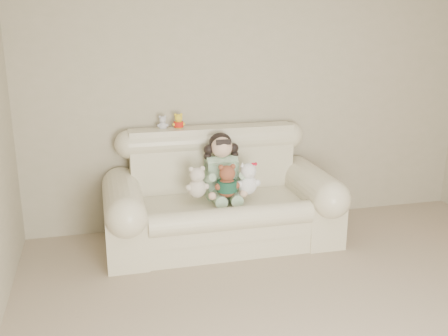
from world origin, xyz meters
TOP-DOWN VIEW (x-y plane):
  - wall_back at (0.00, 2.50)m, footprint 4.50×0.00m
  - sofa at (-0.46, 2.00)m, footprint 2.10×0.95m
  - seated_child at (-0.44, 2.08)m, footprint 0.38×0.45m
  - brown_teddy at (-0.45, 1.85)m, footprint 0.23×0.17m
  - white_cat at (-0.25, 1.87)m, footprint 0.26×0.23m
  - cream_teddy at (-0.71, 1.90)m, footprint 0.22×0.17m
  - yellow_mini_bear at (-0.78, 2.37)m, footprint 0.13×0.10m
  - grey_mini_plush at (-0.93, 2.38)m, footprint 0.12×0.11m

SIDE VIEW (x-z plane):
  - sofa at x=-0.46m, z-range 0.00..1.03m
  - cream_teddy at x=-0.71m, z-range 0.50..0.83m
  - brown_teddy at x=-0.45m, z-range 0.50..0.85m
  - white_cat at x=-0.25m, z-range 0.50..0.85m
  - seated_child at x=-0.44m, z-range 0.42..1.03m
  - grey_mini_plush at x=-0.93m, z-range 1.01..1.17m
  - yellow_mini_bear at x=-0.78m, z-range 1.01..1.19m
  - wall_back at x=0.00m, z-range -0.95..3.55m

